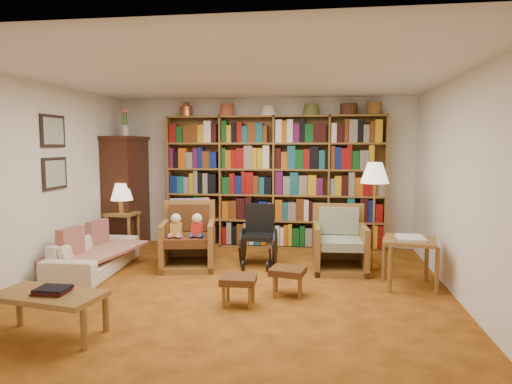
% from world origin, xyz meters
% --- Properties ---
extents(floor, '(5.00, 5.00, 0.00)m').
position_xyz_m(floor, '(0.00, 0.00, 0.00)').
color(floor, '#A85D19').
rests_on(floor, ground).
extents(ceiling, '(5.00, 5.00, 0.00)m').
position_xyz_m(ceiling, '(0.00, 0.00, 2.50)').
color(ceiling, silver).
rests_on(ceiling, wall_back).
extents(wall_back, '(5.00, 0.00, 5.00)m').
position_xyz_m(wall_back, '(0.00, 2.50, 1.25)').
color(wall_back, white).
rests_on(wall_back, floor).
extents(wall_front, '(5.00, 0.00, 5.00)m').
position_xyz_m(wall_front, '(0.00, -2.50, 1.25)').
color(wall_front, white).
rests_on(wall_front, floor).
extents(wall_left, '(0.00, 5.00, 5.00)m').
position_xyz_m(wall_left, '(-2.50, 0.00, 1.25)').
color(wall_left, white).
rests_on(wall_left, floor).
extents(wall_right, '(0.00, 5.00, 5.00)m').
position_xyz_m(wall_right, '(2.50, 0.00, 1.25)').
color(wall_right, white).
rests_on(wall_right, floor).
extents(bookshelf, '(3.60, 0.30, 2.42)m').
position_xyz_m(bookshelf, '(0.20, 2.33, 1.17)').
color(bookshelf, olive).
rests_on(bookshelf, floor).
extents(curio_cabinet, '(0.50, 0.95, 2.40)m').
position_xyz_m(curio_cabinet, '(-2.25, 2.00, 0.95)').
color(curio_cabinet, '#3E1E11').
rests_on(curio_cabinet, floor).
extents(framed_pictures, '(0.03, 0.52, 0.97)m').
position_xyz_m(framed_pictures, '(-2.48, 0.30, 1.62)').
color(framed_pictures, black).
rests_on(framed_pictures, wall_left).
extents(sofa, '(1.74, 0.78, 0.50)m').
position_xyz_m(sofa, '(-2.05, 0.45, 0.25)').
color(sofa, beige).
rests_on(sofa, floor).
extents(sofa_throw, '(0.97, 1.52, 0.04)m').
position_xyz_m(sofa_throw, '(-2.00, 0.45, 0.30)').
color(sofa_throw, beige).
rests_on(sofa_throw, sofa).
extents(cushion_left, '(0.19, 0.39, 0.38)m').
position_xyz_m(cushion_left, '(-2.18, 0.80, 0.45)').
color(cushion_left, maroon).
rests_on(cushion_left, sofa).
extents(cushion_right, '(0.19, 0.42, 0.40)m').
position_xyz_m(cushion_right, '(-2.18, 0.10, 0.45)').
color(cushion_right, maroon).
rests_on(cushion_right, sofa).
extents(side_table_lamp, '(0.46, 0.46, 0.65)m').
position_xyz_m(side_table_lamp, '(-2.15, 1.58, 0.48)').
color(side_table_lamp, olive).
rests_on(side_table_lamp, floor).
extents(table_lamp, '(0.35, 0.35, 0.47)m').
position_xyz_m(table_lamp, '(-2.15, 1.58, 0.97)').
color(table_lamp, '#BA863B').
rests_on(table_lamp, side_table_lamp).
extents(armchair_leather, '(0.88, 0.91, 0.94)m').
position_xyz_m(armchair_leather, '(-0.86, 0.95, 0.38)').
color(armchair_leather, olive).
rests_on(armchair_leather, floor).
extents(armchair_sage, '(0.75, 0.78, 0.89)m').
position_xyz_m(armchair_sage, '(1.24, 1.08, 0.34)').
color(armchair_sage, olive).
rests_on(armchair_sage, floor).
extents(wheelchair, '(0.50, 0.70, 0.87)m').
position_xyz_m(wheelchair, '(0.10, 1.17, 0.40)').
color(wheelchair, black).
rests_on(wheelchair, floor).
extents(floor_lamp, '(0.39, 0.39, 1.48)m').
position_xyz_m(floor_lamp, '(1.71, 1.21, 1.28)').
color(floor_lamp, '#BA863B').
rests_on(floor_lamp, floor).
extents(side_table_papers, '(0.71, 0.71, 0.62)m').
position_xyz_m(side_table_papers, '(2.05, 0.39, 0.51)').
color(side_table_papers, olive).
rests_on(side_table_papers, floor).
extents(footstool_a, '(0.39, 0.33, 0.32)m').
position_xyz_m(footstool_a, '(0.11, -0.53, 0.26)').
color(footstool_a, '#542A16').
rests_on(footstool_a, floor).
extents(footstool_b, '(0.44, 0.39, 0.32)m').
position_xyz_m(footstool_b, '(0.61, -0.14, 0.26)').
color(footstool_b, '#542A16').
rests_on(footstool_b, floor).
extents(coffee_table, '(1.03, 0.63, 0.46)m').
position_xyz_m(coffee_table, '(-1.42, -1.57, 0.36)').
color(coffee_table, olive).
rests_on(coffee_table, floor).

